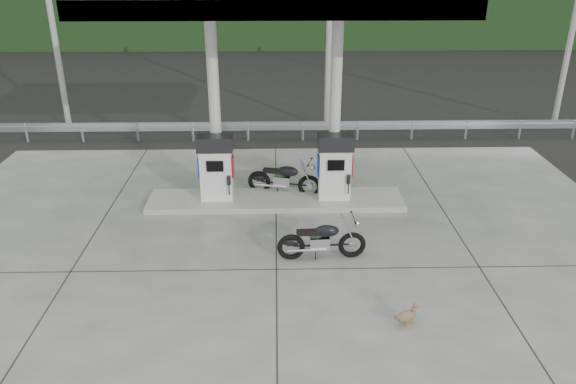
{
  "coord_description": "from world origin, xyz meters",
  "views": [
    {
      "loc": [
        0.01,
        -11.6,
        6.54
      ],
      "look_at": [
        0.3,
        1.0,
        1.0
      ],
      "focal_mm": 35.0,
      "sensor_mm": 36.0,
      "label": 1
    }
  ],
  "objects_px": {
    "gas_pump_right": "(335,167)",
    "motorcycle_right": "(284,179)",
    "duck": "(406,317)",
    "motorcycle_left": "(322,241)",
    "gas_pump_left": "(216,168)"
  },
  "relations": [
    {
      "from": "gas_pump_left",
      "to": "gas_pump_right",
      "type": "bearing_deg",
      "value": 0.0
    },
    {
      "from": "gas_pump_right",
      "to": "duck",
      "type": "bearing_deg",
      "value": -81.56
    },
    {
      "from": "gas_pump_left",
      "to": "gas_pump_right",
      "type": "distance_m",
      "value": 3.2
    },
    {
      "from": "gas_pump_left",
      "to": "motorcycle_left",
      "type": "height_order",
      "value": "gas_pump_left"
    },
    {
      "from": "gas_pump_right",
      "to": "motorcycle_left",
      "type": "bearing_deg",
      "value": -100.77
    },
    {
      "from": "gas_pump_right",
      "to": "motorcycle_right",
      "type": "relative_size",
      "value": 0.91
    },
    {
      "from": "gas_pump_left",
      "to": "motorcycle_left",
      "type": "relative_size",
      "value": 0.96
    },
    {
      "from": "gas_pump_right",
      "to": "duck",
      "type": "relative_size",
      "value": 3.62
    },
    {
      "from": "motorcycle_right",
      "to": "gas_pump_right",
      "type": "bearing_deg",
      "value": -8.01
    },
    {
      "from": "duck",
      "to": "motorcycle_left",
      "type": "bearing_deg",
      "value": 96.63
    },
    {
      "from": "motorcycle_right",
      "to": "duck",
      "type": "xyz_separation_m",
      "value": [
        2.18,
        -6.06,
        -0.29
      ]
    },
    {
      "from": "gas_pump_right",
      "to": "motorcycle_left",
      "type": "distance_m",
      "value": 3.13
    },
    {
      "from": "gas_pump_right",
      "to": "motorcycle_left",
      "type": "xyz_separation_m",
      "value": [
        -0.57,
        -3.02,
        -0.6
      ]
    },
    {
      "from": "motorcycle_left",
      "to": "duck",
      "type": "height_order",
      "value": "motorcycle_left"
    },
    {
      "from": "gas_pump_left",
      "to": "duck",
      "type": "xyz_separation_m",
      "value": [
        4.02,
        -5.51,
        -0.87
      ]
    }
  ]
}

